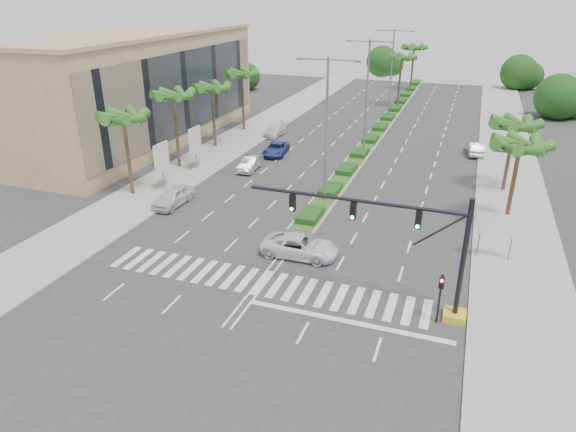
% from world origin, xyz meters
% --- Properties ---
extents(ground, '(160.00, 160.00, 0.00)m').
position_xyz_m(ground, '(0.00, 0.00, 0.00)').
color(ground, '#333335').
rests_on(ground, ground).
extents(footpath_right, '(6.00, 120.00, 0.15)m').
position_xyz_m(footpath_right, '(15.20, 20.00, 0.07)').
color(footpath_right, gray).
rests_on(footpath_right, ground).
extents(footpath_left, '(6.00, 120.00, 0.15)m').
position_xyz_m(footpath_left, '(-15.20, 20.00, 0.07)').
color(footpath_left, gray).
rests_on(footpath_left, ground).
extents(median, '(2.20, 75.00, 0.20)m').
position_xyz_m(median, '(0.00, 45.00, 0.10)').
color(median, gray).
rests_on(median, ground).
extents(median_grass, '(1.80, 75.00, 0.04)m').
position_xyz_m(median_grass, '(0.00, 45.00, 0.22)').
color(median_grass, '#385B1F').
rests_on(median_grass, median).
extents(building, '(12.00, 36.00, 12.00)m').
position_xyz_m(building, '(-26.00, 26.00, 6.00)').
color(building, tan).
rests_on(building, ground).
extents(signal_gantry, '(12.60, 1.20, 7.20)m').
position_xyz_m(signal_gantry, '(9.27, -0.00, 3.46)').
color(signal_gantry, gold).
rests_on(signal_gantry, ground).
extents(pedestrian_signal, '(0.28, 0.36, 3.00)m').
position_xyz_m(pedestrian_signal, '(10.60, -0.68, 2.04)').
color(pedestrian_signal, black).
rests_on(pedestrian_signal, ground).
extents(direction_sign, '(2.70, 0.11, 3.40)m').
position_xyz_m(direction_sign, '(13.50, 7.99, 2.45)').
color(direction_sign, slate).
rests_on(direction_sign, ground).
extents(billboard_near, '(0.18, 2.10, 4.35)m').
position_xyz_m(billboard_near, '(-14.50, 12.00, 2.96)').
color(billboard_near, slate).
rests_on(billboard_near, ground).
extents(billboard_far, '(0.18, 2.10, 4.35)m').
position_xyz_m(billboard_far, '(-14.50, 18.00, 2.96)').
color(billboard_far, slate).
rests_on(billboard_far, ground).
extents(palm_left_near, '(4.57, 4.68, 7.55)m').
position_xyz_m(palm_left_near, '(-16.50, 10.00, 6.69)').
color(palm_left_near, brown).
rests_on(palm_left_near, ground).
extents(palm_left_mid, '(4.57, 4.68, 7.95)m').
position_xyz_m(palm_left_mid, '(-16.50, 18.00, 7.08)').
color(palm_left_mid, brown).
rests_on(palm_left_mid, ground).
extents(palm_left_far, '(4.57, 4.68, 7.35)m').
position_xyz_m(palm_left_far, '(-16.50, 26.00, 6.50)').
color(palm_left_far, brown).
rests_on(palm_left_far, ground).
extents(palm_left_end, '(4.57, 4.68, 7.75)m').
position_xyz_m(palm_left_end, '(-16.50, 34.00, 6.88)').
color(palm_left_end, brown).
rests_on(palm_left_end, ground).
extents(palm_right_near, '(4.57, 4.68, 7.05)m').
position_xyz_m(palm_right_near, '(14.50, 14.00, 6.20)').
color(palm_right_near, brown).
rests_on(palm_right_near, ground).
extents(palm_right_far, '(4.57, 4.68, 6.75)m').
position_xyz_m(palm_right_far, '(14.50, 22.00, 5.91)').
color(palm_right_far, brown).
rests_on(palm_right_far, ground).
extents(palm_median_a, '(4.57, 4.68, 8.05)m').
position_xyz_m(palm_median_a, '(0.00, 55.00, 7.17)').
color(palm_median_a, brown).
rests_on(palm_median_a, ground).
extents(palm_median_b, '(4.57, 4.68, 8.05)m').
position_xyz_m(palm_median_b, '(0.00, 70.00, 7.17)').
color(palm_median_b, brown).
rests_on(palm_median_b, ground).
extents(streetlight_near, '(5.10, 0.25, 12.00)m').
position_xyz_m(streetlight_near, '(0.00, 14.00, 6.81)').
color(streetlight_near, slate).
rests_on(streetlight_near, ground).
extents(streetlight_mid, '(5.10, 0.25, 12.00)m').
position_xyz_m(streetlight_mid, '(0.00, 30.00, 6.81)').
color(streetlight_mid, slate).
rests_on(streetlight_mid, ground).
extents(streetlight_far, '(5.10, 0.25, 12.00)m').
position_xyz_m(streetlight_far, '(0.00, 46.00, 6.81)').
color(streetlight_far, slate).
rests_on(streetlight_far, ground).
extents(car_parked_a, '(2.00, 4.61, 1.55)m').
position_xyz_m(car_parked_a, '(-11.80, 9.07, 0.77)').
color(car_parked_a, silver).
rests_on(car_parked_a, ground).
extents(car_parked_b, '(1.68, 4.25, 1.38)m').
position_xyz_m(car_parked_b, '(-9.39, 19.78, 0.69)').
color(car_parked_b, '#ADACB1').
rests_on(car_parked_b, ground).
extents(car_parked_c, '(2.72, 4.96, 1.32)m').
position_xyz_m(car_parked_c, '(-8.81, 25.52, 0.66)').
color(car_parked_c, navy).
rests_on(car_parked_c, ground).
extents(car_parked_d, '(2.01, 4.59, 1.31)m').
position_xyz_m(car_parked_d, '(-11.80, 33.14, 0.66)').
color(car_parked_d, white).
rests_on(car_parked_d, ground).
extents(car_crossing, '(5.31, 2.53, 1.46)m').
position_xyz_m(car_crossing, '(1.12, 4.14, 0.73)').
color(car_crossing, white).
rests_on(car_crossing, ground).
extents(car_right, '(2.08, 4.56, 1.45)m').
position_xyz_m(car_right, '(11.80, 32.96, 0.72)').
color(car_right, '#A7A7AC').
rests_on(car_right, ground).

